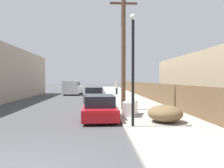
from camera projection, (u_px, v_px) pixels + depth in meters
sidewalk_curb at (123, 95)px, 28.49m from camera, size 4.20×63.00×0.12m
discarded_fridge at (130, 108)px, 12.10m from camera, size 1.07×1.75×0.81m
parked_sports_car_red at (100, 108)px, 11.77m from camera, size 1.80×4.62×1.27m
car_parked_mid at (94, 95)px, 20.95m from camera, size 1.82×4.71×1.36m
pickup_truck at (73, 88)px, 30.04m from camera, size 2.39×5.61×1.91m
utility_pole at (123, 49)px, 14.34m from camera, size 1.80×0.29×7.74m
street_lamp at (133, 61)px, 9.15m from camera, size 0.26×0.26×4.72m
brush_pile at (165, 113)px, 10.15m from camera, size 1.61×1.64×0.79m
wooden_fence at (145, 90)px, 23.84m from camera, size 0.08×34.42×1.64m
building_right_house at (217, 79)px, 18.98m from camera, size 6.00×15.11×4.20m
pedestrian at (117, 88)px, 28.96m from camera, size 0.34×0.34×1.77m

